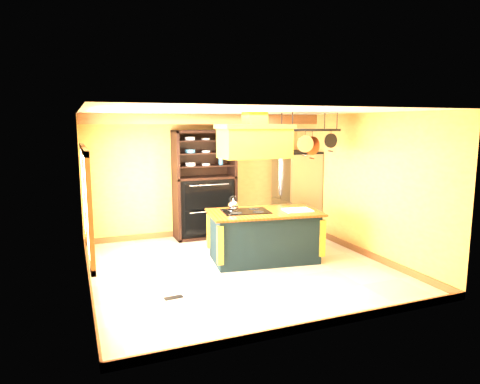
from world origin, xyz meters
TOP-DOWN VIEW (x-y plane):
  - floor at (0.00, 0.00)m, footprint 5.00×5.00m
  - ceiling at (0.00, 0.00)m, footprint 5.00×5.00m
  - wall_back at (0.00, 2.50)m, footprint 5.00×0.02m
  - wall_front at (0.00, -2.50)m, footprint 5.00×0.02m
  - wall_left at (-2.50, 0.00)m, footprint 0.02×5.00m
  - wall_right at (2.50, 0.00)m, footprint 0.02×5.00m
  - ceiling_beam at (0.00, 1.70)m, footprint 5.00×0.15m
  - window_near at (-2.47, -0.80)m, footprint 0.06×1.06m
  - window_far at (-2.47, 0.60)m, footprint 0.06×1.06m
  - kitchen_island at (0.58, 0.23)m, footprint 2.14×1.37m
  - range_hood at (0.38, 0.23)m, footprint 1.28×0.72m
  - pot_rack at (1.48, 0.23)m, footprint 1.09×0.51m
  - refrigerator at (2.08, 1.74)m, footprint 0.80×0.94m
  - hutch at (0.05, 2.24)m, footprint 1.34×0.61m
  - floor_register at (-1.38, -0.88)m, footprint 0.29×0.15m

SIDE VIEW (x-z plane):
  - floor at x=0.00m, z-range 0.00..0.00m
  - floor_register at x=-1.38m, z-range 0.00..0.01m
  - kitchen_island at x=0.58m, z-range -0.09..1.02m
  - refrigerator at x=2.08m, z-range -0.02..1.82m
  - hutch at x=0.05m, z-range -0.27..2.09m
  - wall_back at x=0.00m, z-range 0.00..2.70m
  - wall_front at x=0.00m, z-range 0.00..2.70m
  - wall_left at x=-2.50m, z-range 0.00..2.70m
  - wall_right at x=2.50m, z-range 0.00..2.70m
  - window_near at x=-2.47m, z-range 0.62..2.18m
  - window_far at x=-2.47m, z-range 0.62..2.18m
  - range_hood at x=0.38m, z-range 1.83..2.63m
  - pot_rack at x=1.48m, z-range 1.90..2.69m
  - ceiling_beam at x=0.00m, z-range 2.49..2.69m
  - ceiling at x=0.00m, z-range 2.70..2.70m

